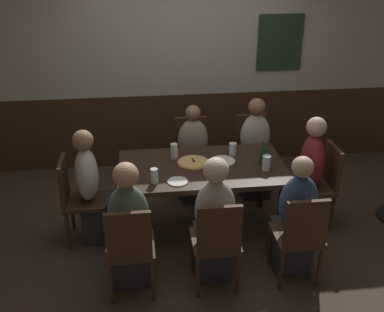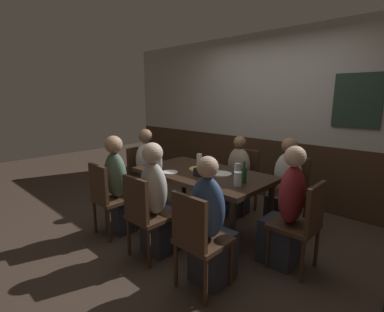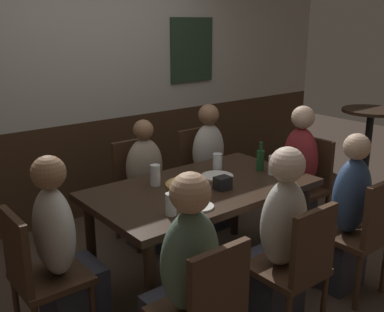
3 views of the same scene
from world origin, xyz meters
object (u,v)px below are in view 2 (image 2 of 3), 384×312
at_px(person_right_far, 285,192).
at_px(person_right_near, 210,231).
at_px(person_head_east, 286,216).
at_px(beer_bottle_green, 244,174).
at_px(chair_mid_near, 145,212).
at_px(chair_mid_far, 243,177).
at_px(condiment_caddy, 199,172).
at_px(pizza, 202,169).
at_px(plate_white_small, 170,172).
at_px(pint_glass_pale, 199,160).
at_px(highball_clear, 237,169).
at_px(tumbler_short, 238,180).
at_px(chair_left_near, 108,195).
at_px(chair_head_west, 142,173).
at_px(chair_right_far, 291,188).
at_px(chair_right_near, 198,237).
at_px(pint_glass_amber, 160,165).
at_px(chair_head_east, 302,222).
at_px(person_left_near, 120,191).
at_px(dining_table, 203,179).
at_px(person_mid_near, 157,207).
at_px(plate_white_large, 221,174).
at_px(person_head_west, 149,175).

xyz_separation_m(person_right_far, person_right_near, (0.00, -1.43, 0.00)).
relative_size(person_head_east, beer_bottle_green, 5.14).
relative_size(chair_mid_near, person_head_east, 0.74).
distance_m(chair_mid_far, condiment_caddy, 1.06).
xyz_separation_m(pizza, condiment_caddy, (0.15, -0.21, 0.03)).
bearing_deg(condiment_caddy, plate_white_small, -155.98).
distance_m(person_head_east, pint_glass_pale, 1.37).
bearing_deg(highball_clear, tumbler_short, -55.05).
relative_size(chair_mid_far, tumbler_short, 6.08).
xyz_separation_m(highball_clear, tumbler_short, (0.25, -0.36, 0.01)).
bearing_deg(chair_left_near, pizza, 56.11).
bearing_deg(chair_head_west, chair_right_far, 24.27).
distance_m(chair_mid_near, person_right_near, 0.73).
xyz_separation_m(chair_right_near, pint_glass_pale, (-0.97, 1.09, 0.31)).
bearing_deg(person_right_far, pint_glass_amber, -140.34).
xyz_separation_m(chair_head_east, chair_right_near, (-0.51, -0.88, 0.00)).
relative_size(tumbler_short, plate_white_small, 0.77).
bearing_deg(plate_white_small, chair_mid_near, -65.20).
bearing_deg(chair_head_east, person_right_far, 125.74).
relative_size(person_left_near, tumbler_short, 8.22).
distance_m(chair_right_near, highball_clear, 1.19).
relative_size(dining_table, person_right_near, 1.40).
height_order(chair_right_near, chair_mid_far, same).
bearing_deg(chair_left_near, person_right_far, 48.03).
distance_m(person_head_east, person_mid_near, 1.28).
bearing_deg(chair_head_east, chair_mid_far, 144.51).
relative_size(person_mid_near, plate_white_small, 6.35).
bearing_deg(highball_clear, chair_mid_near, -107.44).
bearing_deg(highball_clear, plate_white_small, -140.12).
bearing_deg(condiment_caddy, highball_clear, 52.71).
relative_size(chair_mid_near, chair_right_near, 1.00).
bearing_deg(chair_right_near, person_left_near, 173.59).
relative_size(chair_right_near, beer_bottle_green, 3.78).
bearing_deg(pint_glass_amber, person_right_near, -20.14).
height_order(pizza, tumbler_short, tumbler_short).
bearing_deg(plate_white_large, person_left_near, -139.59).
distance_m(chair_head_east, pint_glass_amber, 1.75).
height_order(tumbler_short, plate_white_large, tumbler_short).
xyz_separation_m(chair_right_far, pint_glass_amber, (-1.19, -1.15, 0.30)).
bearing_deg(beer_bottle_green, person_head_east, 2.02).
bearing_deg(chair_head_east, person_right_near, -125.73).
xyz_separation_m(chair_mid_far, person_right_far, (0.71, -0.16, -0.01)).
distance_m(chair_mid_far, beer_bottle_green, 1.12).
height_order(person_head_east, person_right_near, person_head_east).
distance_m(chair_left_near, person_head_west, 0.94).
height_order(chair_right_near, person_right_far, person_right_far).
xyz_separation_m(chair_mid_far, pint_glass_amber, (-0.48, -1.15, 0.30)).
distance_m(plate_white_large, condiment_caddy, 0.27).
bearing_deg(pint_glass_pale, chair_head_east, -8.30).
bearing_deg(person_left_near, dining_table, 45.02).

